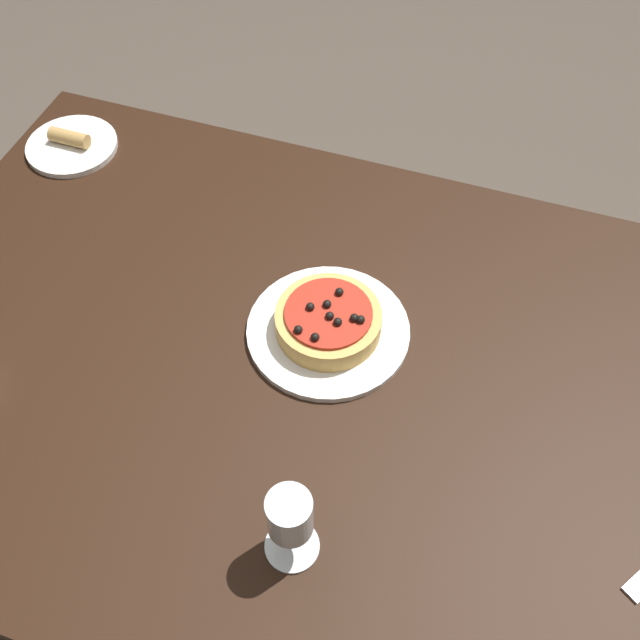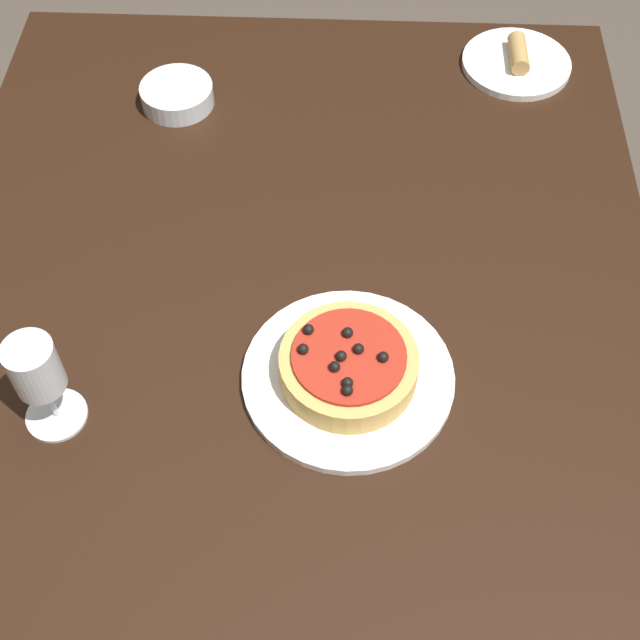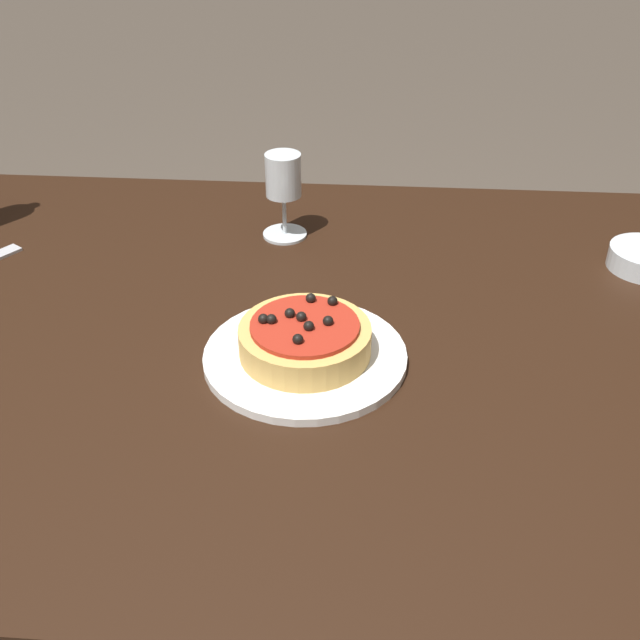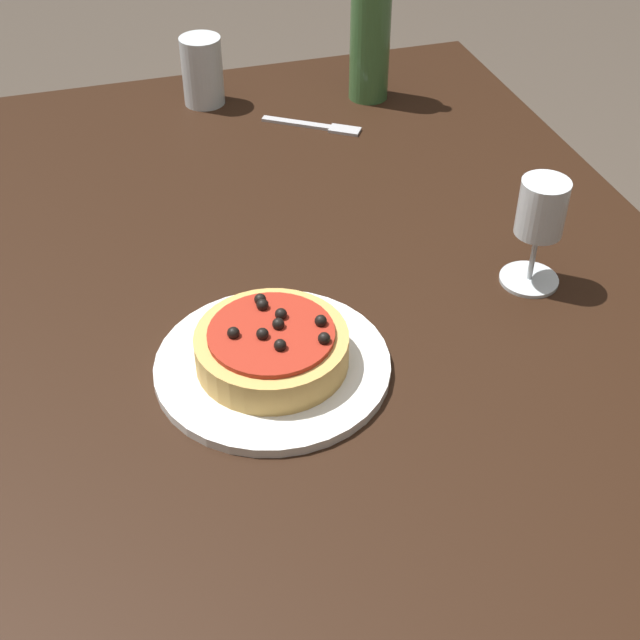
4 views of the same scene
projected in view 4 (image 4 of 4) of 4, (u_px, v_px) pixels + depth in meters
dining_table at (331, 382)px, 1.11m from camera, size 1.58×1.02×0.71m
dinner_plate at (273, 366)px, 1.02m from camera, size 0.27×0.27×0.01m
pizza at (272, 347)px, 1.00m from camera, size 0.17×0.17×0.06m
wine_glass at (541, 216)px, 1.09m from camera, size 0.08×0.08×0.15m
wine_bottle at (371, 24)px, 1.48m from camera, size 0.07×0.07×0.29m
water_cup at (202, 71)px, 1.51m from camera, size 0.07×0.07×0.12m
fork at (318, 126)px, 1.48m from camera, size 0.11×0.15×0.00m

